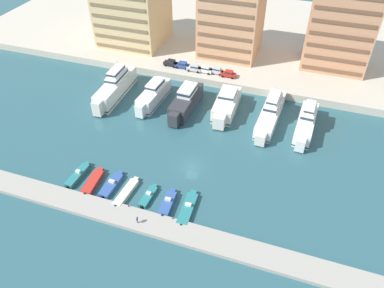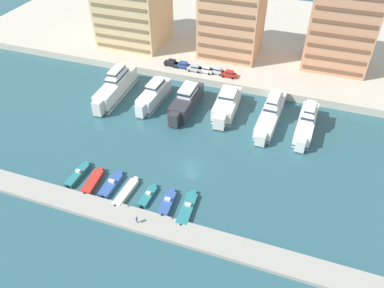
% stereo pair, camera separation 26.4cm
% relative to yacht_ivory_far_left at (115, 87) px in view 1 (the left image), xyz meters
% --- Properties ---
extents(ground_plane, '(400.00, 400.00, 0.00)m').
position_rel_yacht_ivory_far_left_xyz_m(ground_plane, '(27.45, -19.26, -2.69)').
color(ground_plane, '#2D5B66').
extents(quay_promenade, '(180.00, 70.00, 2.06)m').
position_rel_yacht_ivory_far_left_xyz_m(quay_promenade, '(27.45, 47.17, -1.66)').
color(quay_promenade, beige).
rests_on(quay_promenade, ground).
extents(pier_dock, '(120.00, 4.63, 0.80)m').
position_rel_yacht_ivory_far_left_xyz_m(pier_dock, '(27.45, -35.78, -2.29)').
color(pier_dock, '#A8A399').
rests_on(pier_dock, ground).
extents(yacht_ivory_far_left, '(4.50, 20.36, 8.89)m').
position_rel_yacht_ivory_far_left_xyz_m(yacht_ivory_far_left, '(0.00, 0.00, 0.00)').
color(yacht_ivory_far_left, silver).
rests_on(yacht_ivory_far_left, ground).
extents(yacht_white_left, '(4.49, 15.59, 7.12)m').
position_rel_yacht_ivory_far_left_xyz_m(yacht_white_left, '(10.57, 0.22, -0.48)').
color(yacht_white_left, white).
rests_on(yacht_white_left, ground).
extents(yacht_charcoal_mid_left, '(4.64, 16.85, 7.37)m').
position_rel_yacht_ivory_far_left_xyz_m(yacht_charcoal_mid_left, '(19.26, 0.14, -0.40)').
color(yacht_charcoal_mid_left, '#333338').
rests_on(yacht_charcoal_mid_left, ground).
extents(yacht_ivory_center_left, '(5.31, 15.83, 7.05)m').
position_rel_yacht_ivory_far_left_xyz_m(yacht_ivory_center_left, '(29.04, 2.18, -0.53)').
color(yacht_ivory_center_left, silver).
rests_on(yacht_ivory_center_left, ground).
extents(yacht_ivory_center, '(4.85, 21.29, 7.80)m').
position_rel_yacht_ivory_far_left_xyz_m(yacht_ivory_center, '(39.88, 2.50, -0.52)').
color(yacht_ivory_center, silver).
rests_on(yacht_ivory_center, ground).
extents(yacht_white_center_right, '(4.34, 17.07, 8.01)m').
position_rel_yacht_ivory_far_left_xyz_m(yacht_white_center_right, '(48.24, 1.00, -0.41)').
color(yacht_white_center_right, white).
rests_on(yacht_white_center_right, ground).
extents(motorboat_teal_far_left, '(1.92, 7.60, 1.54)m').
position_rel_yacht_ivory_far_left_xyz_m(motorboat_teal_far_left, '(6.87, -29.47, -2.16)').
color(motorboat_teal_far_left, teal).
rests_on(motorboat_teal_far_left, ground).
extents(motorboat_red_left, '(2.48, 7.44, 1.04)m').
position_rel_yacht_ivory_far_left_xyz_m(motorboat_red_left, '(10.75, -30.10, -2.16)').
color(motorboat_red_left, red).
rests_on(motorboat_red_left, ground).
extents(motorboat_blue_mid_left, '(2.30, 7.56, 1.40)m').
position_rel_yacht_ivory_far_left_xyz_m(motorboat_blue_mid_left, '(14.49, -29.58, -2.23)').
color(motorboat_blue_mid_left, '#33569E').
rests_on(motorboat_blue_mid_left, ground).
extents(motorboat_cream_center_left, '(2.17, 8.19, 0.90)m').
position_rel_yacht_ivory_far_left_xyz_m(motorboat_cream_center_left, '(18.12, -30.45, -2.24)').
color(motorboat_cream_center_left, beige).
rests_on(motorboat_cream_center_left, ground).
extents(motorboat_teal_center, '(1.90, 6.22, 1.27)m').
position_rel_yacht_ivory_far_left_xyz_m(motorboat_teal_center, '(22.49, -29.94, -2.27)').
color(motorboat_teal_center, teal).
rests_on(motorboat_teal_center, ground).
extents(motorboat_blue_center_right, '(2.35, 6.84, 1.61)m').
position_rel_yacht_ivory_far_left_xyz_m(motorboat_blue_center_right, '(26.65, -30.41, -2.13)').
color(motorboat_blue_center_right, '#33569E').
rests_on(motorboat_blue_center_right, ground).
extents(motorboat_teal_mid_right, '(2.52, 8.79, 1.34)m').
position_rel_yacht_ivory_far_left_xyz_m(motorboat_teal_mid_right, '(30.53, -30.32, -2.26)').
color(motorboat_teal_mid_right, teal).
rests_on(motorboat_teal_mid_right, ground).
extents(car_black_far_left, '(4.20, 2.14, 1.80)m').
position_rel_yacht_ivory_far_left_xyz_m(car_black_far_left, '(9.10, 16.13, 0.35)').
color(car_black_far_left, black).
rests_on(car_black_far_left, quay_promenade).
extents(car_blue_left, '(4.11, 1.94, 1.80)m').
position_rel_yacht_ivory_far_left_xyz_m(car_blue_left, '(12.59, 16.02, 0.35)').
color(car_blue_left, '#28428E').
rests_on(car_blue_left, quay_promenade).
extents(car_silver_mid_left, '(4.11, 1.93, 1.80)m').
position_rel_yacht_ivory_far_left_xyz_m(car_silver_mid_left, '(16.32, 15.41, 0.35)').
color(car_silver_mid_left, '#B7BCC1').
rests_on(car_silver_mid_left, quay_promenade).
extents(car_white_center_left, '(4.19, 2.11, 1.80)m').
position_rel_yacht_ivory_far_left_xyz_m(car_white_center_left, '(19.42, 15.59, 0.35)').
color(car_white_center_left, white).
rests_on(car_white_center_left, quay_promenade).
extents(car_silver_center, '(4.21, 2.14, 1.80)m').
position_rel_yacht_ivory_far_left_xyz_m(car_silver_center, '(22.51, 16.09, 0.35)').
color(car_silver_center, '#B7BCC1').
rests_on(car_silver_center, quay_promenade).
extents(car_red_center_right, '(4.14, 2.00, 1.80)m').
position_rel_yacht_ivory_far_left_xyz_m(car_red_center_right, '(26.08, 15.44, 0.35)').
color(car_red_center_right, red).
rests_on(car_red_center_right, quay_promenade).
extents(apartment_block_far_left, '(19.16, 17.84, 23.56)m').
position_rel_yacht_ivory_far_left_xyz_m(apartment_block_far_left, '(-7.59, 27.85, 10.19)').
color(apartment_block_far_left, '#E0BC84').
rests_on(apartment_block_far_left, quay_promenade).
extents(apartment_block_left, '(16.84, 15.93, 21.62)m').
position_rel_yacht_ivory_far_left_xyz_m(apartment_block_left, '(22.60, 30.04, 9.24)').
color(apartment_block_left, tan).
rests_on(apartment_block_left, quay_promenade).
extents(apartment_block_mid_left, '(17.26, 13.58, 25.23)m').
position_rel_yacht_ivory_far_left_xyz_m(apartment_block_mid_left, '(52.15, 31.67, 11.05)').
color(apartment_block_mid_left, tan).
rests_on(apartment_block_mid_left, quay_promenade).
extents(pedestrian_near_edge, '(0.28, 0.60, 1.57)m').
position_rel_yacht_ivory_far_left_xyz_m(pedestrian_near_edge, '(23.40, -36.52, -0.96)').
color(pedestrian_near_edge, '#7A6B56').
rests_on(pedestrian_near_edge, pier_dock).
extents(bollard_west, '(0.20, 0.20, 0.61)m').
position_rel_yacht_ivory_far_left_xyz_m(bollard_west, '(20.27, -33.72, -1.57)').
color(bollard_west, '#2D2D33').
rests_on(bollard_west, pier_dock).
extents(bollard_west_mid, '(0.20, 0.20, 0.61)m').
position_rel_yacht_ivory_far_left_xyz_m(bollard_west_mid, '(28.91, -33.72, -1.57)').
color(bollard_west_mid, '#2D2D33').
rests_on(bollard_west_mid, pier_dock).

